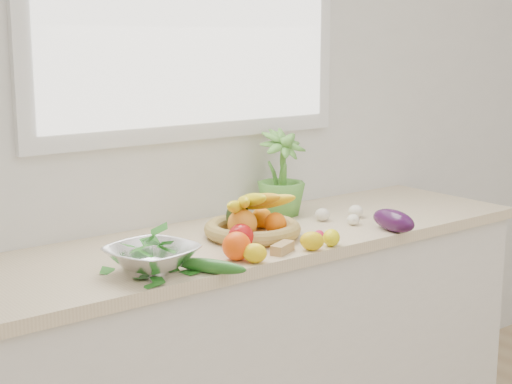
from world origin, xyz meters
TOP-DOWN VIEW (x-y plane):
  - back_wall at (0.00, 2.25)m, footprint 4.50×0.02m
  - counter_cabinet at (0.00, 1.95)m, footprint 2.20×0.58m
  - countertop at (0.00, 1.95)m, footprint 2.24×0.62m
  - orange_loose at (-0.18, 1.73)m, footprint 0.10×0.10m
  - lemon_a at (-0.16, 1.67)m, footprint 0.09×0.10m
  - lemon_b at (0.16, 1.67)m, footprint 0.09×0.09m
  - lemon_c at (0.07, 1.67)m, footprint 0.10×0.10m
  - apple at (-0.10, 1.82)m, footprint 0.10×0.10m
  - ginger at (-0.02, 1.71)m, footprint 0.10×0.08m
  - garlic_a at (0.51, 1.91)m, footprint 0.06×0.06m
  - garlic_b at (0.37, 1.95)m, footprint 0.06×0.06m
  - garlic_c at (0.41, 1.83)m, footprint 0.05×0.05m
  - eggplant at (0.46, 1.68)m, footprint 0.09×0.20m
  - cucumber at (-0.32, 1.67)m, footprint 0.15×0.22m
  - radish at (0.18, 1.75)m, footprint 0.03×0.03m
  - potted_herb at (0.31, 2.12)m, footprint 0.19×0.19m
  - fruit_basket at (0.02, 1.91)m, footprint 0.39×0.39m
  - colander_with_spinach at (-0.45, 1.77)m, footprint 0.30×0.30m

SIDE VIEW (x-z plane):
  - counter_cabinet at x=0.00m, z-range 0.00..0.86m
  - countertop at x=0.00m, z-range 0.86..0.90m
  - ginger at x=-0.02m, z-range 0.90..0.93m
  - radish at x=0.18m, z-range 0.90..0.93m
  - garlic_c at x=0.41m, z-range 0.90..0.94m
  - cucumber at x=-0.32m, z-range 0.90..0.94m
  - garlic_b at x=0.37m, z-range 0.90..0.95m
  - garlic_a at x=0.51m, z-range 0.90..0.95m
  - lemon_b at x=0.16m, z-range 0.90..0.96m
  - lemon_a at x=-0.16m, z-range 0.90..0.96m
  - lemon_c at x=0.07m, z-range 0.90..0.96m
  - eggplant at x=0.46m, z-range 0.90..0.98m
  - apple at x=-0.10m, z-range 0.90..0.98m
  - orange_loose at x=-0.18m, z-range 0.90..0.99m
  - fruit_basket at x=0.02m, z-range 0.86..1.04m
  - colander_with_spinach at x=-0.45m, z-range 0.90..1.03m
  - potted_herb at x=0.31m, z-range 0.89..1.22m
  - back_wall at x=0.00m, z-range 0.00..2.70m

